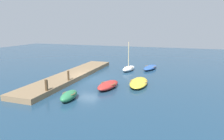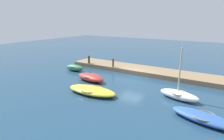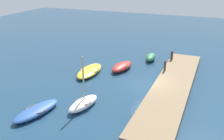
# 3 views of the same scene
# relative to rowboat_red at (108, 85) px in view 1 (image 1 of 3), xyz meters

# --- Properties ---
(ground_plane) EXTENTS (84.00, 84.00, 0.00)m
(ground_plane) POSITION_rel_rowboat_red_xyz_m (-2.98, -3.67, -0.38)
(ground_plane) COLOR navy
(dock_platform) EXTENTS (18.69, 3.22, 0.52)m
(dock_platform) POSITION_rel_rowboat_red_xyz_m (-2.98, -5.95, -0.12)
(dock_platform) COLOR #846B4C
(dock_platform) RESTS_ON ground_plane
(rowboat_red) EXTENTS (3.69, 1.94, 0.74)m
(rowboat_red) POSITION_rel_rowboat_red_xyz_m (0.00, 0.00, 0.00)
(rowboat_red) COLOR #B72D28
(rowboat_red) RESTS_ON ground_plane
(motorboat_yellow) EXTENTS (4.73, 2.11, 0.59)m
(motorboat_yellow) POSITION_rel_rowboat_red_xyz_m (-2.32, 2.74, -0.08)
(motorboat_yellow) COLOR gold
(motorboat_yellow) RESTS_ON ground_plane
(rowboat_white) EXTENTS (3.37, 1.72, 4.21)m
(rowboat_white) POSITION_rel_rowboat_red_xyz_m (-9.00, -0.11, 0.02)
(rowboat_white) COLOR white
(rowboat_white) RESTS_ON ground_plane
(dinghy_green) EXTENTS (2.59, 1.20, 0.78)m
(dinghy_green) POSITION_rel_rowboat_red_xyz_m (4.24, -2.09, 0.02)
(dinghy_green) COLOR #2D7A4C
(dinghy_green) RESTS_ON ground_plane
(rowboat_blue) EXTENTS (4.34, 2.20, 0.57)m
(rowboat_blue) POSITION_rel_rowboat_red_xyz_m (-11.20, 2.67, -0.09)
(rowboat_blue) COLOR #2D569E
(rowboat_blue) RESTS_ON ground_plane
(mooring_post_west) EXTENTS (0.21, 0.21, 1.06)m
(mooring_post_west) POSITION_rel_rowboat_red_xyz_m (0.11, -4.59, 0.67)
(mooring_post_west) COLOR #47331E
(mooring_post_west) RESTS_ON dock_platform
(mooring_post_mid_west) EXTENTS (0.28, 0.28, 1.03)m
(mooring_post_mid_west) POSITION_rel_rowboat_red_xyz_m (3.95, -4.59, 0.65)
(mooring_post_mid_west) COLOR #47331E
(mooring_post_mid_west) RESTS_ON dock_platform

